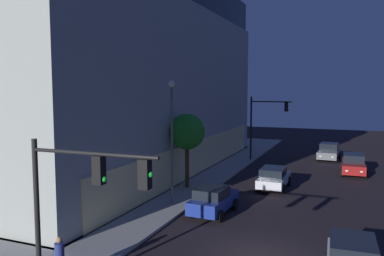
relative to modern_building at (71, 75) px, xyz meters
The scene contains 10 objects.
modern_building is the anchor object (origin of this frame).
traffic_light_near_corner 27.40m from the modern_building, 140.30° to the right, with size 0.34×4.69×5.55m.
traffic_light_far_corner 19.46m from the modern_building, 63.02° to the right, with size 0.33×4.26×6.46m.
street_lamp_sidewalk 17.63m from the modern_building, 120.72° to the right, with size 0.44×0.44×7.75m.
sidewalk_tree 15.52m from the modern_building, 108.31° to the right, with size 2.62×2.62×5.43m.
pedestrian_waiting 25.85m from the modern_building, 142.12° to the right, with size 0.36×0.36×1.68m.
car_blue 21.61m from the modern_building, 117.89° to the right, with size 4.19×2.15×1.64m.
car_white 21.59m from the modern_building, 96.00° to the right, with size 4.31×2.07×1.60m.
car_red 27.21m from the modern_building, 77.81° to the right, with size 4.52×2.17×1.74m.
car_grey 27.22m from the modern_building, 62.44° to the right, with size 4.10×2.30×1.73m.
Camera 1 is at (-16.36, -3.57, 7.32)m, focal length 36.56 mm.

